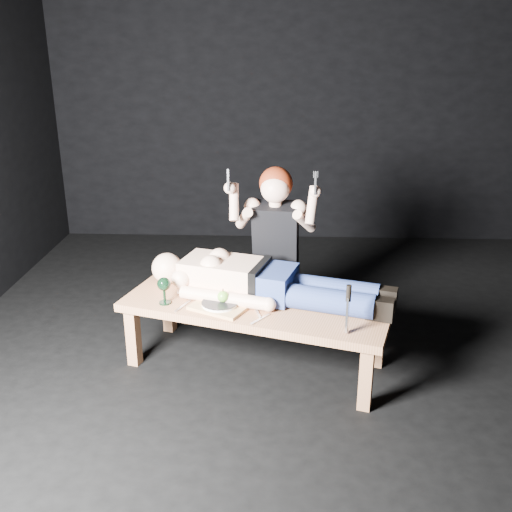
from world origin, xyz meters
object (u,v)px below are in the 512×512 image
goblet (164,291)px  carving_knife (348,310)px  kneeling_woman (277,247)px  lying_man (269,278)px  table (256,334)px  serving_tray (220,306)px

goblet → carving_knife: 1.17m
kneeling_woman → lying_man: bearing=-89.0°
kneeling_woman → goblet: kneeling_woman is taller
goblet → carving_knife: size_ratio=0.59×
kneeling_woman → carving_knife: kneeling_woman is taller
table → carving_knife: (0.54, -0.39, 0.37)m
kneeling_woman → table: bearing=-96.4°
serving_tray → carving_knife: carving_knife is taller
kneeling_woman → serving_tray: (-0.35, -0.63, -0.17)m
carving_knife → table: bearing=160.8°
carving_knife → kneeling_woman: bearing=130.3°
lying_man → kneeling_woman: 0.47m
goblet → carving_knife: (1.11, -0.36, 0.06)m
table → carving_knife: bearing=-19.2°
serving_tray → carving_knife: size_ratio=1.13×
kneeling_woman → carving_knife: 1.02m
carving_knife → goblet: bearing=179.1°
table → goblet: goblet is taller
lying_man → goblet: 0.67m
table → goblet: (-0.58, -0.03, 0.31)m
table → serving_tray: 0.33m
goblet → serving_tray: bearing=-8.3°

